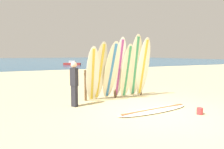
% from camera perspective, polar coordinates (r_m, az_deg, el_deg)
% --- Properties ---
extents(ground_plane, '(120.00, 120.00, 0.00)m').
position_cam_1_polar(ground_plane, '(6.32, 13.01, -10.65)').
color(ground_plane, '#CCB784').
extents(ocean_water, '(120.00, 80.00, 0.01)m').
position_cam_1_polar(ocean_water, '(62.85, -22.41, 3.80)').
color(ocean_water, '#1E5984').
rests_on(ocean_water, ground).
extents(surfboard_rack, '(2.64, 0.09, 1.18)m').
position_cam_1_polar(surfboard_rack, '(8.12, 0.92, -1.41)').
color(surfboard_rack, brown).
rests_on(surfboard_rack, ground).
extents(surfboard_leaning_far_left, '(0.58, 0.71, 2.06)m').
position_cam_1_polar(surfboard_leaning_far_left, '(7.25, -5.59, -0.09)').
color(surfboard_leaning_far_left, silver).
rests_on(surfboard_leaning_far_left, ground).
extents(surfboard_leaning_left, '(0.66, 0.78, 2.25)m').
position_cam_1_polar(surfboard_leaning_left, '(7.53, -3.50, 0.84)').
color(surfboard_leaning_left, beige).
rests_on(surfboard_leaning_left, ground).
extents(surfboard_leaning_center_left, '(0.59, 1.10, 2.26)m').
position_cam_1_polar(surfboard_leaning_center_left, '(7.61, -0.28, 0.95)').
color(surfboard_leaning_center_left, beige).
rests_on(surfboard_leaning_center_left, ground).
extents(surfboard_leaning_center, '(0.54, 0.83, 2.43)m').
position_cam_1_polar(surfboard_leaning_center, '(7.84, 2.07, 1.73)').
color(surfboard_leaning_center, white).
rests_on(surfboard_leaning_center, ground).
extents(surfboard_leaning_center_right, '(0.55, 0.61, 2.19)m').
position_cam_1_polar(surfboard_leaning_center_right, '(7.93, 4.28, 0.88)').
color(surfboard_leaning_center_right, beige).
rests_on(surfboard_leaning_center_right, ground).
extents(surfboard_leaning_right, '(0.61, 0.70, 2.58)m').
position_cam_1_polar(surfboard_leaning_right, '(8.24, 6.68, 2.40)').
color(surfboard_leaning_right, beige).
rests_on(surfboard_leaning_right, ground).
extents(surfboard_leaning_far_right, '(0.60, 0.81, 2.46)m').
position_cam_1_polar(surfboard_leaning_far_right, '(8.35, 8.89, 1.99)').
color(surfboard_leaning_far_right, silver).
rests_on(surfboard_leaning_far_right, ground).
extents(surfboard_lying_on_sand, '(2.70, 0.76, 0.08)m').
position_cam_1_polar(surfboard_lying_on_sand, '(6.47, 12.02, -9.92)').
color(surfboard_lying_on_sand, white).
rests_on(surfboard_lying_on_sand, ground).
extents(beachgoer_standing, '(0.26, 0.29, 1.53)m').
position_cam_1_polar(beachgoer_standing, '(6.82, -10.77, -2.15)').
color(beachgoer_standing, '#26262D').
rests_on(beachgoer_standing, ground).
extents(small_boat_offshore, '(2.81, 1.98, 0.71)m').
position_cam_1_polar(small_boat_offshore, '(33.25, -11.36, 3.11)').
color(small_boat_offshore, '#B22D28').
rests_on(small_boat_offshore, ocean_water).
extents(sand_bucket, '(0.18, 0.18, 0.20)m').
position_cam_1_polar(sand_bucket, '(6.53, 23.84, -9.58)').
color(sand_bucket, '#B73338').
rests_on(sand_bucket, ground).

